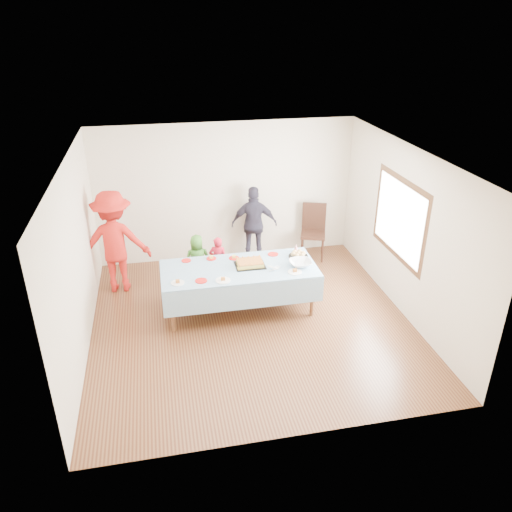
# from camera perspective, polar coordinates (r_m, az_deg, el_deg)

# --- Properties ---
(ground) EXTENTS (5.00, 5.00, 0.00)m
(ground) POSITION_cam_1_polar(r_m,az_deg,el_deg) (8.12, -0.56, -7.40)
(ground) COLOR #4B2515
(ground) RESTS_ON ground
(room_walls) EXTENTS (5.04, 5.04, 2.72)m
(room_walls) POSITION_cam_1_polar(r_m,az_deg,el_deg) (7.31, -0.21, 4.33)
(room_walls) COLOR beige
(room_walls) RESTS_ON ground
(party_table) EXTENTS (2.50, 1.10, 0.78)m
(party_table) POSITION_cam_1_polar(r_m,az_deg,el_deg) (8.06, -1.94, -1.70)
(party_table) COLOR brown
(party_table) RESTS_ON ground
(birthday_cake) EXTENTS (0.48, 0.37, 0.09)m
(birthday_cake) POSITION_cam_1_polar(r_m,az_deg,el_deg) (8.09, -0.70, -0.84)
(birthday_cake) COLOR black
(birthday_cake) RESTS_ON party_table
(rolls_tray) EXTENTS (0.33, 0.33, 0.10)m
(rolls_tray) POSITION_cam_1_polar(r_m,az_deg,el_deg) (8.41, 4.85, 0.17)
(rolls_tray) COLOR black
(rolls_tray) RESTS_ON party_table
(punch_bowl) EXTENTS (0.36, 0.36, 0.09)m
(punch_bowl) POSITION_cam_1_polar(r_m,az_deg,el_deg) (8.11, 5.10, -0.84)
(punch_bowl) COLOR silver
(punch_bowl) RESTS_ON party_table
(party_hat) EXTENTS (0.09, 0.09, 0.15)m
(party_hat) POSITION_cam_1_polar(r_m,az_deg,el_deg) (8.57, 4.61, 0.95)
(party_hat) COLOR silver
(party_hat) RESTS_ON party_table
(fork_pile) EXTENTS (0.24, 0.18, 0.07)m
(fork_pile) POSITION_cam_1_polar(r_m,az_deg,el_deg) (7.97, 2.07, -1.35)
(fork_pile) COLOR white
(fork_pile) RESTS_ON party_table
(plate_red_far_a) EXTENTS (0.16, 0.16, 0.01)m
(plate_red_far_a) POSITION_cam_1_polar(r_m,az_deg,el_deg) (8.33, -7.98, -0.52)
(plate_red_far_a) COLOR red
(plate_red_far_a) RESTS_ON party_table
(plate_red_far_b) EXTENTS (0.17, 0.17, 0.01)m
(plate_red_far_b) POSITION_cam_1_polar(r_m,az_deg,el_deg) (8.35, -5.13, -0.29)
(plate_red_far_b) COLOR red
(plate_red_far_b) RESTS_ON party_table
(plate_red_far_c) EXTENTS (0.17, 0.17, 0.01)m
(plate_red_far_c) POSITION_cam_1_polar(r_m,az_deg,el_deg) (8.34, -2.53, -0.24)
(plate_red_far_c) COLOR red
(plate_red_far_c) RESTS_ON party_table
(plate_red_far_d) EXTENTS (0.18, 0.18, 0.01)m
(plate_red_far_d) POSITION_cam_1_polar(r_m,az_deg,el_deg) (8.47, 1.96, 0.21)
(plate_red_far_d) COLOR red
(plate_red_far_d) RESTS_ON party_table
(plate_red_near) EXTENTS (0.19, 0.19, 0.01)m
(plate_red_near) POSITION_cam_1_polar(r_m,az_deg,el_deg) (7.68, -6.29, -2.83)
(plate_red_near) COLOR red
(plate_red_near) RESTS_ON party_table
(plate_white_left) EXTENTS (0.21, 0.21, 0.01)m
(plate_white_left) POSITION_cam_1_polar(r_m,az_deg,el_deg) (7.67, -8.93, -3.05)
(plate_white_left) COLOR white
(plate_white_left) RESTS_ON party_table
(plate_white_mid) EXTENTS (0.23, 0.23, 0.01)m
(plate_white_mid) POSITION_cam_1_polar(r_m,az_deg,el_deg) (7.67, -3.79, -2.80)
(plate_white_mid) COLOR white
(plate_white_mid) RESTS_ON party_table
(plate_white_right) EXTENTS (0.22, 0.22, 0.01)m
(plate_white_right) POSITION_cam_1_polar(r_m,az_deg,el_deg) (7.92, 4.46, -1.83)
(plate_white_right) COLOR white
(plate_white_right) RESTS_ON party_table
(dining_chair) EXTENTS (0.60, 0.60, 1.09)m
(dining_chair) POSITION_cam_1_polar(r_m,az_deg,el_deg) (10.05, 6.58, 3.22)
(dining_chair) COLOR black
(dining_chair) RESTS_ON ground
(toddler_left) EXTENTS (0.39, 0.31, 0.92)m
(toddler_left) POSITION_cam_1_polar(r_m,az_deg,el_deg) (9.01, -4.34, -0.52)
(toddler_left) COLOR red
(toddler_left) RESTS_ON ground
(toddler_mid) EXTENTS (0.47, 0.31, 0.95)m
(toddler_mid) POSITION_cam_1_polar(r_m,az_deg,el_deg) (9.03, -6.69, -0.46)
(toddler_mid) COLOR #3C7C29
(toddler_mid) RESTS_ON ground
(toddler_right) EXTENTS (0.38, 0.30, 0.76)m
(toddler_right) POSITION_cam_1_polar(r_m,az_deg,el_deg) (8.65, -3.78, -2.30)
(toddler_right) COLOR #A9714F
(toddler_right) RESTS_ON ground
(adult_left) EXTENTS (1.23, 0.76, 1.83)m
(adult_left) POSITION_cam_1_polar(r_m,az_deg,el_deg) (8.95, -15.82, 1.56)
(adult_left) COLOR red
(adult_left) RESTS_ON ground
(adult_right) EXTENTS (0.94, 0.53, 1.52)m
(adult_right) POSITION_cam_1_polar(r_m,az_deg,el_deg) (9.77, -0.20, 3.67)
(adult_right) COLOR #2F2B3C
(adult_right) RESTS_ON ground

